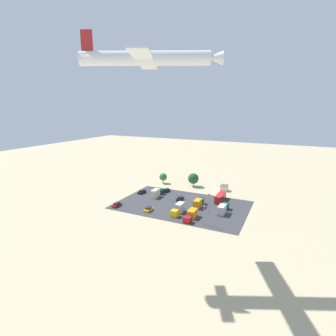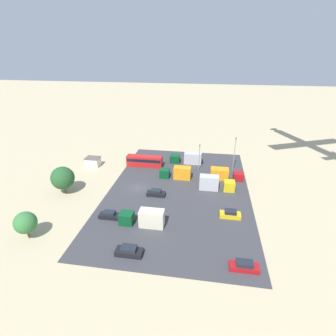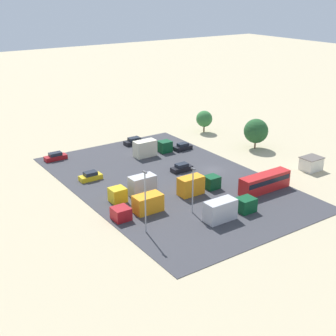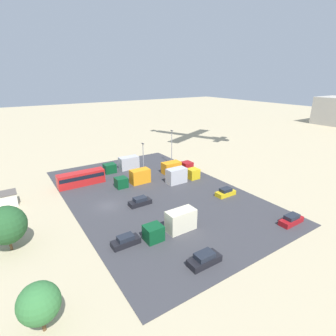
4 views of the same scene
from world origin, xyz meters
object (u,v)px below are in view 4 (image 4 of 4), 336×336
object	(u,v)px
shed_building	(5,199)
parked_car_2	(204,259)
bus	(81,178)
parked_car_0	(140,202)
parked_truck_1	(173,224)
parked_car_3	(225,192)
parked_car_4	(291,220)
parked_car_1	(126,241)
parked_truck_3	(176,167)
parked_truck_2	(135,178)
parked_truck_0	(181,175)
parked_truck_4	(124,164)

from	to	relation	value
shed_building	parked_car_2	bearing A→B (deg)	31.92
bus	parked_car_0	size ratio (longest dim) A/B	2.38
parked_truck_1	parked_car_0	bearing A→B (deg)	-0.03
parked_car_3	parked_car_4	bearing A→B (deg)	5.44
parked_car_1	parked_truck_3	world-z (taller)	parked_truck_3
parked_truck_3	parked_truck_1	bearing A→B (deg)	-35.76
parked_car_3	parked_car_4	world-z (taller)	parked_car_3
parked_car_2	parked_truck_1	bearing A→B (deg)	-4.99
parked_truck_2	parked_car_0	bearing A→B (deg)	158.71
shed_building	parked_truck_0	bearing A→B (deg)	76.14
parked_car_4	parked_truck_4	size ratio (longest dim) A/B	0.50
parked_car_0	parked_truck_3	size ratio (longest dim) A/B	0.51
parked_car_4	parked_truck_2	bearing A→B (deg)	25.58
shed_building	parked_truck_1	size ratio (longest dim) A/B	0.46
parked_car_1	parked_truck_0	world-z (taller)	parked_truck_0
parked_car_0	parked_car_2	xyz separation A→B (m)	(19.37, -0.72, 0.04)
parked_car_2	parked_car_4	distance (m)	18.57
parked_car_1	parked_truck_2	distance (m)	22.74
parked_truck_2	parked_truck_3	xyz separation A→B (m)	(-1.44, 12.29, -0.17)
parked_truck_0	parked_car_4	bearing A→B (deg)	10.14
parked_truck_3	parked_truck_0	bearing A→B (deg)	-23.96
parked_car_4	parked_truck_0	xyz separation A→B (m)	(-24.88, -4.45, 0.91)
parked_car_1	parked_truck_1	world-z (taller)	parked_truck_1
parked_car_0	parked_truck_1	bearing A→B (deg)	179.97
parked_truck_0	parked_truck_2	bearing A→B (deg)	-115.22
parked_truck_0	shed_building	bearing A→B (deg)	-103.86
parked_car_0	parked_car_4	xyz separation A→B (m)	(19.77, 17.84, 0.03)
parked_car_1	parked_car_4	world-z (taller)	parked_car_4
parked_truck_3	parked_car_0	bearing A→B (deg)	-55.36
parked_truck_1	parked_truck_2	size ratio (longest dim) A/B	1.08
parked_truck_0	bus	bearing A→B (deg)	-118.09
parked_truck_0	parked_truck_4	xyz separation A→B (m)	(-14.73, -7.78, -0.08)
parked_truck_2	parked_truck_4	bearing A→B (deg)	-10.32
parked_truck_2	parked_truck_3	size ratio (longest dim) A/B	0.96
parked_truck_0	parked_car_0	bearing A→B (deg)	-69.11
parked_car_0	parked_car_1	distance (m)	12.58
parked_truck_2	parked_truck_4	size ratio (longest dim) A/B	0.88
parked_car_2	parked_truck_4	xyz separation A→B (m)	(-39.22, 6.34, 0.82)
shed_building	parked_truck_3	bearing A→B (deg)	86.04
bus	parked_car_3	distance (m)	31.66
shed_building	parked_car_3	size ratio (longest dim) A/B	0.96
parked_car_3	parked_car_4	xyz separation A→B (m)	(13.79, 1.31, -0.00)
parked_car_0	parked_truck_1	distance (m)	11.25
parked_car_2	parked_truck_4	bearing A→B (deg)	-9.18
parked_truck_0	parked_truck_2	world-z (taller)	parked_truck_0
parked_car_0	parked_car_4	bearing A→B (deg)	-137.93
parked_car_2	parked_truck_4	size ratio (longest dim) A/B	0.49
parked_car_4	parked_car_1	bearing A→B (deg)	69.07
parked_car_0	parked_truck_0	world-z (taller)	parked_truck_0
shed_building	parked_truck_2	distance (m)	25.39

